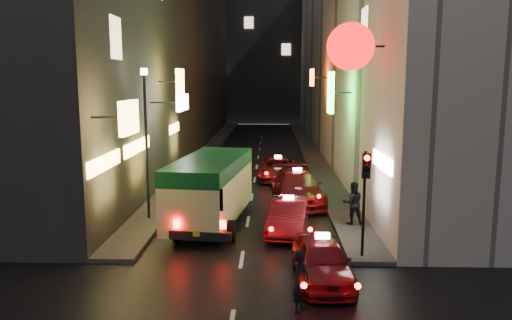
# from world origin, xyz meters

# --- Properties ---
(building_left) EXTENTS (7.69, 52.00, 18.00)m
(building_left) POSITION_xyz_m (-8.00, 33.99, 9.00)
(building_left) COLOR #34312F
(building_left) RESTS_ON ground
(building_right) EXTENTS (8.06, 52.00, 18.00)m
(building_right) POSITION_xyz_m (8.00, 33.99, 9.00)
(building_right) COLOR #B7B1A8
(building_right) RESTS_ON ground
(building_far) EXTENTS (30.00, 10.00, 22.00)m
(building_far) POSITION_xyz_m (0.00, 66.00, 11.00)
(building_far) COLOR #333238
(building_far) RESTS_ON ground
(sidewalk_left) EXTENTS (1.50, 52.00, 0.15)m
(sidewalk_left) POSITION_xyz_m (-4.25, 34.00, 0.07)
(sidewalk_left) COLOR #494744
(sidewalk_left) RESTS_ON ground
(sidewalk_right) EXTENTS (1.50, 52.00, 0.15)m
(sidewalk_right) POSITION_xyz_m (4.25, 34.00, 0.07)
(sidewalk_right) COLOR #494744
(sidewalk_right) RESTS_ON ground
(minibus) EXTENTS (3.11, 6.78, 2.81)m
(minibus) POSITION_xyz_m (-1.48, 12.43, 1.77)
(minibus) COLOR #CFC881
(minibus) RESTS_ON ground
(taxi_near) EXTENTS (2.27, 4.91, 1.70)m
(taxi_near) POSITION_xyz_m (2.47, 6.76, 0.76)
(taxi_near) COLOR maroon
(taxi_near) RESTS_ON ground
(taxi_second) EXTENTS (2.56, 5.02, 1.70)m
(taxi_second) POSITION_xyz_m (1.66, 11.56, 0.77)
(taxi_second) COLOR maroon
(taxi_second) RESTS_ON ground
(taxi_third) EXTENTS (2.91, 5.93, 1.99)m
(taxi_third) POSITION_xyz_m (2.24, 16.36, 0.91)
(taxi_third) COLOR maroon
(taxi_third) RESTS_ON ground
(taxi_far) EXTENTS (2.25, 4.88, 1.69)m
(taxi_far) POSITION_xyz_m (1.40, 22.15, 0.76)
(taxi_far) COLOR maroon
(taxi_far) RESTS_ON ground
(pedestrian_crossing) EXTENTS (0.60, 0.71, 1.84)m
(pedestrian_crossing) POSITION_xyz_m (1.73, 4.80, 0.92)
(pedestrian_crossing) COLOR black
(pedestrian_crossing) RESTS_ON ground
(pedestrian_sidewalk) EXTENTS (0.77, 0.52, 1.96)m
(pedestrian_sidewalk) POSITION_xyz_m (4.27, 12.32, 1.13)
(pedestrian_sidewalk) COLOR black
(pedestrian_sidewalk) RESTS_ON sidewalk_right
(traffic_light) EXTENTS (0.26, 0.43, 3.50)m
(traffic_light) POSITION_xyz_m (4.00, 8.47, 2.69)
(traffic_light) COLOR black
(traffic_light) RESTS_ON sidewalk_right
(lamp_post) EXTENTS (0.28, 0.28, 6.22)m
(lamp_post) POSITION_xyz_m (-4.20, 13.00, 3.72)
(lamp_post) COLOR black
(lamp_post) RESTS_ON sidewalk_left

